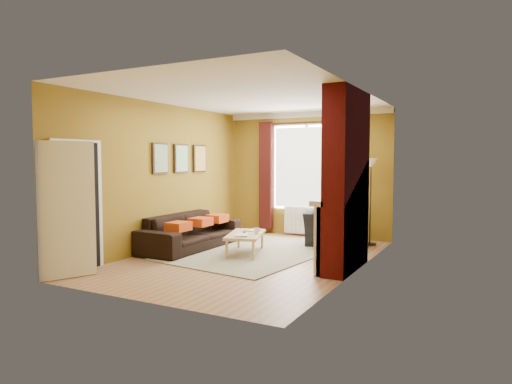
% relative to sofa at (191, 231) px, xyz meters
% --- Properties ---
extents(ground, '(5.50, 5.50, 0.00)m').
position_rel_sofa_xyz_m(ground, '(1.42, -0.25, -0.34)').
color(ground, '#8B603F').
rests_on(ground, ground).
extents(room_walls, '(3.82, 5.54, 2.83)m').
position_rel_sofa_xyz_m(room_walls, '(2.05, 0.02, 1.04)').
color(room_walls, olive).
rests_on(room_walls, ground).
extents(striped_rug, '(2.74, 3.52, 0.02)m').
position_rel_sofa_xyz_m(striped_rug, '(1.24, 0.23, -0.33)').
color(striped_rug, '#325E89').
rests_on(striped_rug, ground).
extents(sofa, '(0.92, 2.32, 0.68)m').
position_rel_sofa_xyz_m(sofa, '(0.00, 0.00, 0.00)').
color(sofa, black).
rests_on(sofa, ground).
extents(armchair, '(1.24, 1.13, 0.69)m').
position_rel_sofa_xyz_m(armchair, '(2.32, 1.57, 0.01)').
color(armchair, black).
rests_on(armchair, ground).
extents(coffee_table, '(0.92, 1.28, 0.39)m').
position_rel_sofa_xyz_m(coffee_table, '(1.19, 0.03, 0.01)').
color(coffee_table, tan).
rests_on(coffee_table, ground).
extents(wicker_stool, '(0.42, 0.42, 0.45)m').
position_rel_sofa_xyz_m(wicker_stool, '(1.90, 1.78, -0.11)').
color(wicker_stool, olive).
rests_on(wicker_stool, ground).
extents(floor_lamp, '(0.34, 0.34, 1.76)m').
position_rel_sofa_xyz_m(floor_lamp, '(2.97, 2.02, 1.05)').
color(floor_lamp, black).
rests_on(floor_lamp, ground).
extents(book_a, '(0.34, 0.37, 0.03)m').
position_rel_sofa_xyz_m(book_a, '(1.17, -0.31, 0.06)').
color(book_a, '#999999').
rests_on(book_a, coffee_table).
extents(book_b, '(0.23, 0.30, 0.02)m').
position_rel_sofa_xyz_m(book_b, '(1.09, 0.37, 0.06)').
color(book_b, '#999999').
rests_on(book_b, coffee_table).
extents(mug, '(0.15, 0.15, 0.10)m').
position_rel_sofa_xyz_m(mug, '(1.39, 0.08, 0.10)').
color(mug, '#999999').
rests_on(mug, coffee_table).
extents(tv_remote, '(0.12, 0.17, 0.02)m').
position_rel_sofa_xyz_m(tv_remote, '(1.13, 0.09, 0.06)').
color(tv_remote, '#28282A').
rests_on(tv_remote, coffee_table).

